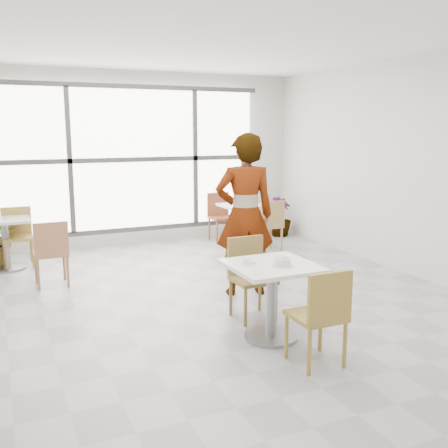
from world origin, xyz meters
name	(u,v)px	position (x,y,z in m)	size (l,w,h in m)	color
floor	(214,303)	(0.00, 0.00, 0.00)	(7.00, 7.00, 0.00)	#9E9EA5
ceiling	(212,36)	(0.00, 0.00, 3.00)	(7.00, 7.00, 0.00)	white
wall_back	(134,159)	(0.00, 3.50, 1.50)	(6.00, 6.00, 0.00)	silver
wall_right	(415,168)	(3.00, 0.00, 1.50)	(7.00, 7.00, 0.00)	silver
window	(135,159)	(0.00, 3.44, 1.50)	(4.60, 0.07, 2.52)	white
main_table	(272,287)	(0.11, -1.17, 0.52)	(0.80, 0.80, 0.75)	white
chair_near	(322,311)	(0.20, -1.88, 0.50)	(0.42, 0.42, 0.87)	olive
chair_far	(250,272)	(0.20, -0.54, 0.50)	(0.42, 0.42, 0.87)	olive
oatmeal_bowl	(282,262)	(0.16, -1.27, 0.79)	(0.21, 0.21, 0.10)	silver
coffee_cup	(247,262)	(-0.12, -1.10, 0.78)	(0.16, 0.13, 0.07)	white
person	(245,215)	(0.49, 0.18, 0.99)	(0.72, 0.47, 1.98)	black
bg_table_left	(5,236)	(-2.17, 2.61, 0.49)	(0.70, 0.70, 0.75)	silver
bg_table_right	(242,220)	(1.58, 2.44, 0.49)	(0.70, 0.70, 0.75)	silver
bg_chair_left_near	(51,249)	(-1.65, 1.43, 0.50)	(0.42, 0.42, 0.87)	#9D6546
bg_chair_left_far	(18,232)	(-1.99, 2.78, 0.50)	(0.42, 0.42, 0.87)	olive
bg_chair_right_near	(270,222)	(1.84, 1.96, 0.50)	(0.42, 0.42, 0.87)	#9B7D47
bg_chair_right_far	(220,213)	(1.48, 3.14, 0.50)	(0.42, 0.42, 0.87)	brown
plant_right	(280,217)	(2.67, 3.01, 0.38)	(0.42, 0.42, 0.75)	#427533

